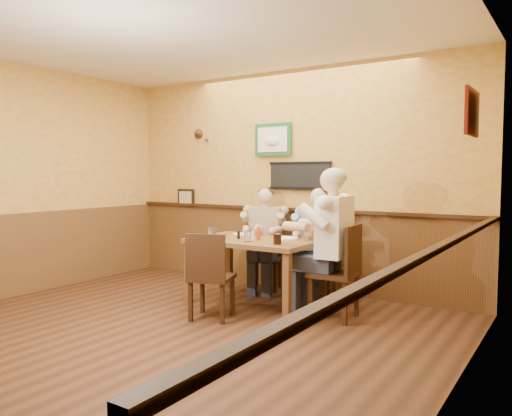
{
  "coord_description": "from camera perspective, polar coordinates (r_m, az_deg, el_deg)",
  "views": [
    {
      "loc": [
        3.19,
        -3.13,
        1.48
      ],
      "look_at": [
        0.2,
        1.45,
        1.1
      ],
      "focal_mm": 35.0,
      "sensor_mm": 36.0,
      "label": 1
    }
  ],
  "objects": [
    {
      "name": "diner_white_elder",
      "position": [
        5.13,
        8.94,
        -4.93
      ],
      "size": [
        0.68,
        0.68,
        1.38
      ],
      "primitive_type": null,
      "rotation": [
        0.0,
        0.0,
        -1.51
      ],
      "color": "white",
      "rests_on": "ground"
    },
    {
      "name": "plate_far_right",
      "position": [
        5.59,
        3.66,
        -3.45
      ],
      "size": [
        0.31,
        0.31,
        0.02
      ],
      "primitive_type": "cylinder",
      "rotation": [
        0.0,
        0.0,
        -0.39
      ],
      "color": "white",
      "rests_on": "dining_table"
    },
    {
      "name": "room",
      "position": [
        4.5,
        -9.72,
        6.54
      ],
      "size": [
        5.02,
        5.03,
        2.81
      ],
      "color": "#351D10",
      "rests_on": "ground"
    },
    {
      "name": "dining_table",
      "position": [
        5.6,
        -0.15,
        -4.47
      ],
      "size": [
        1.4,
        0.9,
        0.75
      ],
      "color": "brown",
      "rests_on": "ground"
    },
    {
      "name": "chair_near_side",
      "position": [
        5.14,
        -5.08,
        -7.66
      ],
      "size": [
        0.52,
        0.52,
        0.89
      ],
      "primitive_type": null,
      "rotation": [
        0.0,
        0.0,
        3.47
      ],
      "color": "#362011",
      "rests_on": "ground"
    },
    {
      "name": "salt_shaker",
      "position": [
        5.57,
        -0.38,
        -3.12
      ],
      "size": [
        0.04,
        0.04,
        0.08
      ],
      "primitive_type": "cylinder",
      "rotation": [
        0.0,
        0.0,
        -0.41
      ],
      "color": "white",
      "rests_on": "dining_table"
    },
    {
      "name": "diner_tan_shirt",
      "position": [
        6.35,
        1.11,
        -4.14
      ],
      "size": [
        0.69,
        0.69,
        1.17
      ],
      "primitive_type": null,
      "rotation": [
        0.0,
        0.0,
        0.34
      ],
      "color": "tan",
      "rests_on": "ground"
    },
    {
      "name": "water_glass_mid",
      "position": [
        5.36,
        -0.93,
        -3.21
      ],
      "size": [
        0.08,
        0.08,
        0.12
      ],
      "primitive_type": "cylinder",
      "rotation": [
        0.0,
        0.0,
        0.06
      ],
      "color": "white",
      "rests_on": "dining_table"
    },
    {
      "name": "chair_right_end",
      "position": [
        5.17,
        8.92,
        -7.2
      ],
      "size": [
        0.47,
        0.47,
        0.97
      ],
      "primitive_type": null,
      "rotation": [
        0.0,
        0.0,
        -1.51
      ],
      "color": "#362011",
      "rests_on": "ground"
    },
    {
      "name": "water_glass_left",
      "position": [
        5.66,
        -5.03,
        -2.8
      ],
      "size": [
        0.11,
        0.11,
        0.13
      ],
      "primitive_type": "cylinder",
      "rotation": [
        0.0,
        0.0,
        0.35
      ],
      "color": "silver",
      "rests_on": "dining_table"
    },
    {
      "name": "chair_back_right",
      "position": [
        5.98,
        7.2,
        -6.34
      ],
      "size": [
        0.45,
        0.45,
        0.82
      ],
      "primitive_type": null,
      "rotation": [
        0.0,
        0.0,
        0.19
      ],
      "color": "#362011",
      "rests_on": "ground"
    },
    {
      "name": "hot_sauce_bottle",
      "position": [
        5.48,
        0.29,
        -2.84
      ],
      "size": [
        0.04,
        0.04,
        0.16
      ],
      "primitive_type": "cylinder",
      "rotation": [
        0.0,
        0.0,
        -0.11
      ],
      "color": "red",
      "rests_on": "dining_table"
    },
    {
      "name": "pepper_shaker",
      "position": [
        5.59,
        -2.0,
        -3.11
      ],
      "size": [
        0.04,
        0.04,
        0.08
      ],
      "primitive_type": "cylinder",
      "rotation": [
        0.0,
        0.0,
        0.25
      ],
      "color": "black",
      "rests_on": "dining_table"
    },
    {
      "name": "diner_blue_polo",
      "position": [
        5.95,
        7.22,
        -4.67
      ],
      "size": [
        0.64,
        0.64,
        1.18
      ],
      "primitive_type": null,
      "rotation": [
        0.0,
        0.0,
        0.19
      ],
      "color": "#7B97B9",
      "rests_on": "ground"
    },
    {
      "name": "plate_far_left",
      "position": [
        5.98,
        -1.68,
        -2.97
      ],
      "size": [
        0.28,
        0.28,
        0.01
      ],
      "primitive_type": "cylinder",
      "rotation": [
        0.0,
        0.0,
        0.4
      ],
      "color": "white",
      "rests_on": "dining_table"
    },
    {
      "name": "chair_back_left",
      "position": [
        6.38,
        1.11,
        -5.7
      ],
      "size": [
        0.48,
        0.48,
        0.82
      ],
      "primitive_type": null,
      "rotation": [
        0.0,
        0.0,
        0.34
      ],
      "color": "#362011",
      "rests_on": "ground"
    },
    {
      "name": "cola_tumbler",
      "position": [
        5.15,
        2.46,
        -3.57
      ],
      "size": [
        0.09,
        0.09,
        0.11
      ],
      "primitive_type": "cylinder",
      "rotation": [
        0.0,
        0.0,
        -0.07
      ],
      "color": "black",
      "rests_on": "dining_table"
    }
  ]
}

